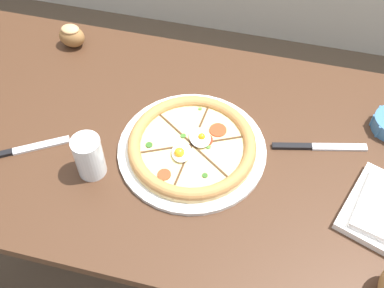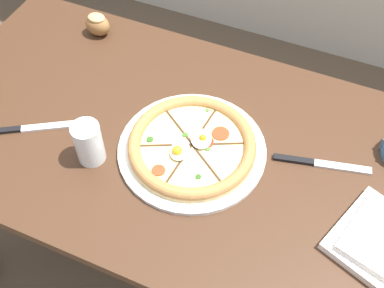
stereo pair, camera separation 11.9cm
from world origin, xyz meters
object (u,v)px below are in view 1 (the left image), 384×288
object	(u,v)px
dining_table	(175,165)
knife_main	(19,150)
water_glass	(90,158)
pizza	(192,146)
knife_spare	(318,147)
bread_piece_near	(72,36)

from	to	relation	value
dining_table	knife_main	size ratio (longest dim) A/B	6.36
dining_table	water_glass	xyz separation A→B (m)	(-0.17, -0.14, 0.16)
pizza	water_glass	distance (m)	0.25
knife_main	knife_spare	bearing A→B (deg)	-16.16
dining_table	knife_spare	xyz separation A→B (m)	(0.36, 0.07, 0.11)
pizza	bread_piece_near	distance (m)	0.54
bread_piece_near	water_glass	xyz separation A→B (m)	(0.22, -0.42, 0.01)
bread_piece_near	knife_spare	bearing A→B (deg)	-15.95
pizza	water_glass	world-z (taller)	water_glass
dining_table	bread_piece_near	distance (m)	0.51
pizza	bread_piece_near	size ratio (longest dim) A/B	4.71
pizza	water_glass	size ratio (longest dim) A/B	3.24
pizza	knife_main	bearing A→B (deg)	-165.99
bread_piece_near	knife_main	xyz separation A→B (m)	(0.02, -0.41, -0.03)
dining_table	knife_spare	distance (m)	0.39
bread_piece_near	knife_spare	distance (m)	0.79
bread_piece_near	knife_main	size ratio (longest dim) A/B	0.36
pizza	knife_spare	world-z (taller)	pizza
dining_table	knife_main	bearing A→B (deg)	-161.13
pizza	knife_spare	xyz separation A→B (m)	(0.31, 0.09, -0.02)
pizza	knife_main	world-z (taller)	pizza
water_glass	pizza	bearing A→B (deg)	27.45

